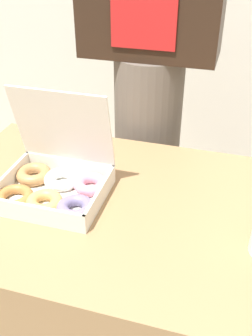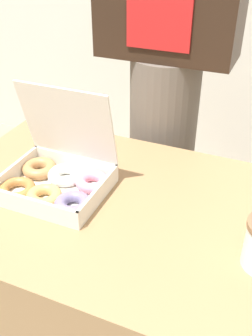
# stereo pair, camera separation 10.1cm
# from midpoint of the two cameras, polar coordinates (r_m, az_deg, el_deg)

# --- Properties ---
(table) EXTENTS (1.14, 0.68, 0.73)m
(table) POSITION_cam_midpoint_polar(r_m,az_deg,el_deg) (1.29, -0.96, -18.38)
(table) COLOR #99754C
(table) RESTS_ON ground_plane
(donut_box) EXTENTS (0.30, 0.24, 0.28)m
(donut_box) POSITION_cam_midpoint_polar(r_m,az_deg,el_deg) (1.08, -13.00, -2.08)
(donut_box) COLOR white
(donut_box) RESTS_ON table
(person_customer) EXTENTS (0.46, 0.25, 1.83)m
(person_customer) POSITION_cam_midpoint_polar(r_m,az_deg,el_deg) (1.39, 1.38, 17.11)
(person_customer) COLOR #665B51
(person_customer) RESTS_ON ground_plane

